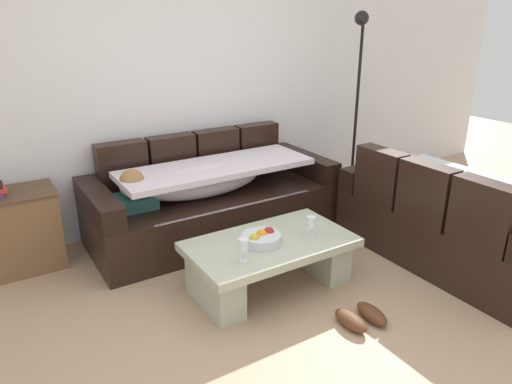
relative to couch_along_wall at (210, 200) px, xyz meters
The scene contains 11 objects.
ground_plane 1.66m from the couch_along_wall, 92.61° to the right, with size 14.00×14.00×0.00m, color tan.
back_wall 1.15m from the couch_along_wall, 97.99° to the left, with size 9.00×0.10×2.70m, color white.
couch_along_wall is the anchor object (origin of this frame).
couch_near_window 2.06m from the couch_along_wall, 45.13° to the right, with size 0.92×1.77×0.88m.
coffee_table 1.06m from the couch_along_wall, 92.18° to the right, with size 1.20×0.68×0.38m.
fruit_bowl 1.07m from the couch_along_wall, 96.35° to the right, with size 0.28×0.28×0.10m.
wine_glass_near_left 1.28m from the couch_along_wall, 106.52° to the right, with size 0.07×0.07×0.17m.
wine_glass_near_right 1.20m from the couch_along_wall, 78.35° to the right, with size 0.07×0.07×0.17m.
side_cabinet 1.63m from the couch_along_wall, behind, with size 0.72×0.44×0.64m.
floor_lamp 1.94m from the couch_along_wall, ahead, with size 0.33×0.31×1.95m.
pair_of_shoes 1.79m from the couch_along_wall, 82.73° to the right, with size 0.30×0.29×0.09m.
Camera 1 is at (-1.67, -1.97, 1.91)m, focal length 32.99 mm.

